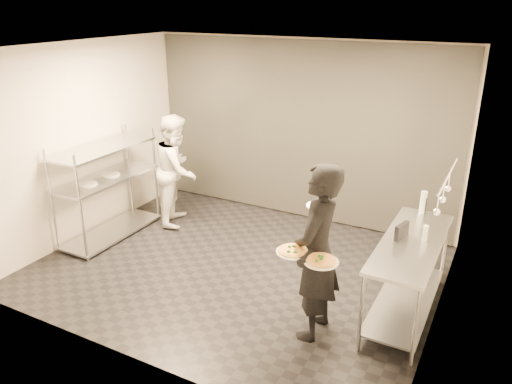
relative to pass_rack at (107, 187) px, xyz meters
The scene contains 13 objects.
room_shell 2.53m from the pass_rack, 28.77° to the left, with size 5.00×4.00×2.80m.
pass_rack is the anchor object (origin of this frame).
prep_counter 4.33m from the pass_rack, ahead, with size 0.60×1.80×0.92m.
utensil_rail 4.64m from the pass_rack, ahead, with size 0.07×1.20×0.31m.
waiter 3.63m from the pass_rack, 12.11° to the right, with size 0.69×0.45×1.88m, color black.
chef 1.08m from the pass_rack, 55.95° to the left, with size 0.83×0.65×1.72m, color silver.
pizza_plate_near 3.54m from the pass_rack, 16.36° to the right, with size 0.33×0.33×0.05m.
pizza_plate_far 3.84m from the pass_rack, 15.51° to the right, with size 0.34×0.34×0.05m.
salad_plate 3.52m from the pass_rack, ahead, with size 0.30×0.30×0.07m.
pos_monitor 4.22m from the pass_rack, ahead, with size 0.05×0.24×0.17m, color black.
bottle_green 4.36m from the pass_rack, 10.62° to the left, with size 0.08×0.08×0.28m, color #94A193.
bottle_clear 4.45m from the pass_rack, ahead, with size 0.05×0.05×0.18m, color #94A193.
bottle_dark 4.38m from the pass_rack, 10.59° to the left, with size 0.06×0.06×0.21m, color black.
Camera 1 is at (2.93, -4.97, 3.33)m, focal length 35.00 mm.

